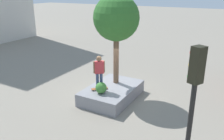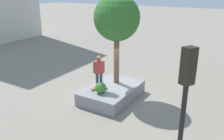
{
  "view_description": "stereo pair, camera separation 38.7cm",
  "coord_description": "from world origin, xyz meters",
  "px_view_note": "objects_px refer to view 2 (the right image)",
  "views": [
    {
      "loc": [
        10.05,
        5.59,
        5.37
      ],
      "look_at": [
        0.48,
        0.28,
        1.54
      ],
      "focal_mm": 37.83,
      "sensor_mm": 36.0,
      "label": 1
    },
    {
      "loc": [
        9.85,
        5.93,
        5.37
      ],
      "look_at": [
        0.48,
        0.28,
        1.54
      ],
      "focal_mm": 37.83,
      "sensor_mm": 36.0,
      "label": 2
    }
  ],
  "objects_px": {
    "planter_ledge": "(112,93)",
    "skateboard": "(99,88)",
    "plaza_tree": "(117,19)",
    "skateboarder": "(99,70)",
    "traffic_light_corner": "(184,103)"
  },
  "relations": [
    {
      "from": "plaza_tree",
      "to": "skateboarder",
      "type": "relative_size",
      "value": 2.73
    },
    {
      "from": "plaza_tree",
      "to": "traffic_light_corner",
      "type": "distance_m",
      "value": 6.92
    },
    {
      "from": "planter_ledge",
      "to": "skateboard",
      "type": "distance_m",
      "value": 0.79
    },
    {
      "from": "plaza_tree",
      "to": "traffic_light_corner",
      "type": "height_order",
      "value": "plaza_tree"
    },
    {
      "from": "skateboard",
      "to": "traffic_light_corner",
      "type": "distance_m",
      "value": 6.58
    },
    {
      "from": "skateboard",
      "to": "traffic_light_corner",
      "type": "height_order",
      "value": "traffic_light_corner"
    },
    {
      "from": "planter_ledge",
      "to": "skateboarder",
      "type": "bearing_deg",
      "value": -32.26
    },
    {
      "from": "plaza_tree",
      "to": "skateboard",
      "type": "bearing_deg",
      "value": -12.24
    },
    {
      "from": "planter_ledge",
      "to": "skateboard",
      "type": "bearing_deg",
      "value": -32.26
    },
    {
      "from": "planter_ledge",
      "to": "plaza_tree",
      "type": "relative_size",
      "value": 0.73
    },
    {
      "from": "planter_ledge",
      "to": "skateboard",
      "type": "height_order",
      "value": "skateboard"
    },
    {
      "from": "plaza_tree",
      "to": "skateboarder",
      "type": "height_order",
      "value": "plaza_tree"
    },
    {
      "from": "plaza_tree",
      "to": "planter_ledge",
      "type": "bearing_deg",
      "value": 9.81
    },
    {
      "from": "planter_ledge",
      "to": "traffic_light_corner",
      "type": "bearing_deg",
      "value": 46.22
    },
    {
      "from": "planter_ledge",
      "to": "plaza_tree",
      "type": "bearing_deg",
      "value": -170.19
    }
  ]
}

